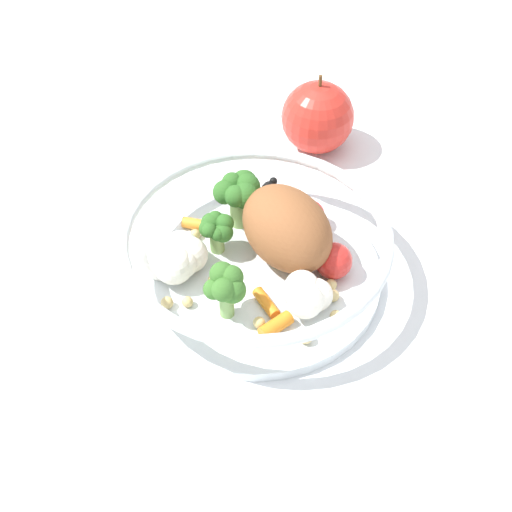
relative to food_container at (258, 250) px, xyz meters
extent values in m
plane|color=white|center=(0.02, 0.00, -0.03)|extent=(2.40, 2.40, 0.00)
cylinder|color=white|center=(0.00, 0.01, -0.03)|extent=(0.23, 0.23, 0.01)
torus|color=white|center=(0.00, 0.01, 0.02)|extent=(0.24, 0.24, 0.01)
ellipsoid|color=brown|center=(-0.03, -0.01, 0.01)|extent=(0.10, 0.12, 0.07)
cylinder|color=#7FAD5B|center=(0.04, 0.05, -0.01)|extent=(0.01, 0.01, 0.02)
sphere|color=#386B28|center=(0.05, 0.05, 0.01)|extent=(0.02, 0.02, 0.02)
sphere|color=#386B28|center=(0.04, 0.05, 0.01)|extent=(0.02, 0.02, 0.02)
sphere|color=#386B28|center=(0.03, 0.05, 0.01)|extent=(0.02, 0.02, 0.02)
sphere|color=#386B28|center=(0.03, 0.04, 0.02)|extent=(0.02, 0.02, 0.02)
sphere|color=#386B28|center=(0.04, 0.04, 0.02)|extent=(0.02, 0.02, 0.02)
cylinder|color=#8EB766|center=(0.03, -0.03, -0.01)|extent=(0.01, 0.01, 0.02)
sphere|color=#2D6023|center=(0.04, -0.03, 0.00)|extent=(0.02, 0.02, 0.02)
sphere|color=#2D6023|center=(0.04, -0.02, 0.01)|extent=(0.01, 0.01, 0.01)
sphere|color=#2D6023|center=(0.03, -0.02, 0.01)|extent=(0.01, 0.01, 0.01)
sphere|color=#2D6023|center=(0.03, -0.02, 0.00)|extent=(0.02, 0.02, 0.02)
sphere|color=#2D6023|center=(0.02, -0.03, 0.01)|extent=(0.02, 0.02, 0.02)
sphere|color=#2D6023|center=(0.03, -0.03, 0.01)|extent=(0.01, 0.01, 0.01)
sphere|color=#2D6023|center=(0.03, -0.04, 0.01)|extent=(0.01, 0.01, 0.01)
sphere|color=#2D6023|center=(0.04, -0.03, 0.01)|extent=(0.02, 0.02, 0.02)
cylinder|color=#8EB766|center=(0.01, -0.06, -0.01)|extent=(0.02, 0.02, 0.03)
sphere|color=#2D6023|center=(0.01, -0.06, 0.02)|extent=(0.02, 0.02, 0.02)
sphere|color=#2D6023|center=(0.01, -0.05, 0.02)|extent=(0.02, 0.02, 0.02)
sphere|color=#2D6023|center=(0.00, -0.05, 0.02)|extent=(0.02, 0.02, 0.02)
sphere|color=#2D6023|center=(0.00, -0.06, 0.02)|extent=(0.02, 0.02, 0.02)
sphere|color=#2D6023|center=(0.00, -0.07, 0.02)|extent=(0.03, 0.03, 0.03)
sphere|color=#2D6023|center=(0.01, -0.07, 0.02)|extent=(0.02, 0.02, 0.02)
sphere|color=white|center=(-0.02, 0.05, -0.01)|extent=(0.03, 0.03, 0.03)
sphere|color=white|center=(-0.03, 0.06, 0.00)|extent=(0.03, 0.03, 0.03)
sphere|color=white|center=(-0.04, 0.05, -0.01)|extent=(0.03, 0.03, 0.03)
sphere|color=white|center=(-0.03, 0.05, 0.00)|extent=(0.03, 0.03, 0.03)
sphere|color=white|center=(0.08, -0.01, -0.01)|extent=(0.03, 0.03, 0.03)
sphere|color=white|center=(0.07, 0.00, 0.00)|extent=(0.03, 0.03, 0.03)
sphere|color=white|center=(0.07, 0.00, 0.00)|extent=(0.02, 0.02, 0.02)
sphere|color=white|center=(0.06, -0.01, -0.01)|extent=(0.03, 0.03, 0.03)
sphere|color=white|center=(0.07, -0.02, -0.01)|extent=(0.03, 0.03, 0.03)
sphere|color=white|center=(0.07, -0.02, -0.01)|extent=(0.03, 0.03, 0.03)
cube|color=yellow|center=(-0.03, -0.07, -0.02)|extent=(0.02, 0.02, 0.00)
cylinder|color=red|center=(-0.03, -0.07, -0.01)|extent=(0.02, 0.02, 0.02)
sphere|color=black|center=(-0.03, -0.07, 0.00)|extent=(0.01, 0.01, 0.01)
sphere|color=black|center=(-0.03, -0.08, 0.01)|extent=(0.01, 0.01, 0.01)
sphere|color=black|center=(-0.02, -0.07, 0.01)|extent=(0.01, 0.01, 0.01)
cylinder|color=orange|center=(0.00, 0.05, -0.02)|extent=(0.02, 0.03, 0.01)
cylinder|color=orange|center=(0.05, -0.06, -0.02)|extent=(0.03, 0.02, 0.01)
cylinder|color=orange|center=(0.00, 0.07, -0.02)|extent=(0.03, 0.02, 0.01)
cylinder|color=orange|center=(-0.04, -0.06, -0.02)|extent=(0.03, 0.01, 0.01)
sphere|color=red|center=(-0.06, 0.02, -0.01)|extent=(0.03, 0.03, 0.03)
sphere|color=red|center=(-0.06, -0.04, -0.01)|extent=(0.03, 0.03, 0.03)
sphere|color=tan|center=(0.04, 0.01, -0.02)|extent=(0.01, 0.01, 0.01)
sphere|color=tan|center=(0.03, -0.06, -0.02)|extent=(0.01, 0.01, 0.01)
sphere|color=#D1B775|center=(-0.02, 0.09, -0.02)|extent=(0.01, 0.01, 0.01)
sphere|color=#D1B775|center=(0.09, -0.02, -0.02)|extent=(0.01, 0.01, 0.01)
sphere|color=#D1B775|center=(-0.06, 0.05, -0.02)|extent=(0.01, 0.01, 0.01)
sphere|color=#D1B775|center=(-0.06, 0.04, -0.02)|extent=(0.01, 0.01, 0.01)
sphere|color=tan|center=(0.01, 0.07, -0.02)|extent=(0.01, 0.01, 0.01)
sphere|color=tan|center=(0.05, -0.05, -0.02)|extent=(0.01, 0.01, 0.01)
sphere|color=tan|center=(0.04, 0.02, -0.02)|extent=(0.01, 0.01, 0.01)
sphere|color=tan|center=(-0.05, 0.07, -0.02)|extent=(0.01, 0.01, 0.01)
sphere|color=tan|center=(0.08, 0.03, -0.02)|extent=(0.01, 0.01, 0.01)
sphere|color=tan|center=(0.06, -0.04, -0.02)|extent=(0.01, 0.01, 0.01)
sphere|color=tan|center=(0.07, 0.03, -0.02)|extent=(0.01, 0.01, 0.01)
sphere|color=red|center=(-0.10, -0.17, 0.00)|extent=(0.08, 0.08, 0.08)
cylinder|color=brown|center=(-0.10, -0.17, 0.05)|extent=(0.00, 0.00, 0.01)
camera|label=1|loc=(0.09, 0.43, 0.45)|focal=50.83mm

